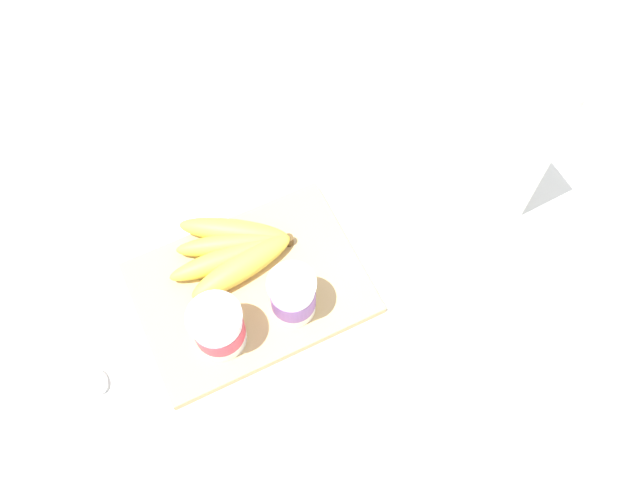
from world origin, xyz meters
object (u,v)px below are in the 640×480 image
yogurt_cup_back (218,328)px  banana_bunch (235,251)px  cereal_box (471,176)px  cutting_board (251,288)px  spoon (93,364)px  yogurt_cup_front (293,296)px

yogurt_cup_back → banana_bunch: (-0.07, -0.11, -0.03)m
yogurt_cup_back → banana_bunch: yogurt_cup_back is taller
cereal_box → banana_bunch: cereal_box is taller
cutting_board → spoon: cutting_board is taller
cutting_board → spoon: bearing=1.9°
yogurt_cup_front → spoon: bearing=-9.9°
cutting_board → yogurt_cup_front: size_ratio=3.67×
yogurt_cup_front → cutting_board: bearing=-53.2°
yogurt_cup_front → spoon: 0.29m
spoon → yogurt_cup_front: bearing=170.1°
yogurt_cup_back → banana_bunch: 0.13m
banana_bunch → spoon: bearing=14.3°
banana_bunch → spoon: (0.24, 0.06, -0.03)m
yogurt_cup_back → cutting_board: bearing=-139.7°
yogurt_cup_front → spoon: size_ratio=0.65×
cereal_box → spoon: size_ratio=2.11×
cereal_box → banana_bunch: size_ratio=1.48×
cutting_board → spoon: 0.24m
yogurt_cup_back → cereal_box: bearing=-177.1°
cereal_box → spoon: (0.56, -0.03, -0.14)m
cereal_box → yogurt_cup_front: bearing=-176.8°
cutting_board → banana_bunch: banana_bunch is taller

